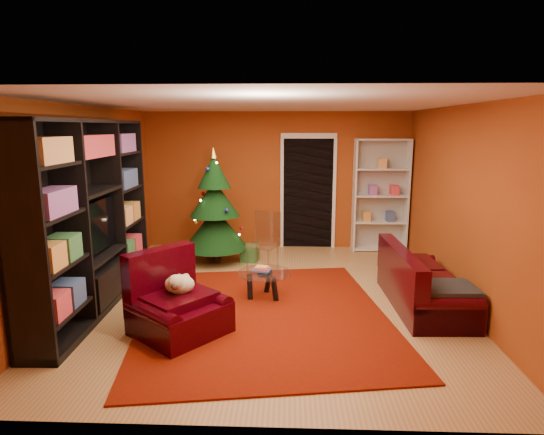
{
  "coord_description": "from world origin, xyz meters",
  "views": [
    {
      "loc": [
        0.25,
        -5.92,
        2.32
      ],
      "look_at": [
        0.0,
        0.4,
        1.05
      ],
      "focal_mm": 30.0,
      "sensor_mm": 36.0,
      "label": 1
    }
  ],
  "objects_px": {
    "gift_box_green": "(250,253)",
    "dog": "(180,284)",
    "coffee_table": "(264,285)",
    "rug": "(264,315)",
    "gift_box_red": "(213,250)",
    "acrylic_chair": "(263,245)",
    "armchair": "(179,302)",
    "gift_box_teal": "(180,252)",
    "sofa": "(425,277)",
    "christmas_tree": "(215,207)",
    "media_unit": "(90,216)",
    "white_bookshelf": "(380,196)"
  },
  "relations": [
    {
      "from": "gift_box_green",
      "to": "dog",
      "type": "distance_m",
      "value": 2.9
    },
    {
      "from": "coffee_table",
      "to": "rug",
      "type": "bearing_deg",
      "value": -87.75
    },
    {
      "from": "gift_box_red",
      "to": "acrylic_chair",
      "type": "distance_m",
      "value": 1.32
    },
    {
      "from": "armchair",
      "to": "coffee_table",
      "type": "relative_size",
      "value": 1.33
    },
    {
      "from": "gift_box_teal",
      "to": "sofa",
      "type": "height_order",
      "value": "sofa"
    },
    {
      "from": "christmas_tree",
      "to": "acrylic_chair",
      "type": "relative_size",
      "value": 2.26
    },
    {
      "from": "media_unit",
      "to": "coffee_table",
      "type": "height_order",
      "value": "media_unit"
    },
    {
      "from": "rug",
      "to": "armchair",
      "type": "bearing_deg",
      "value": -149.13
    },
    {
      "from": "christmas_tree",
      "to": "gift_box_red",
      "type": "distance_m",
      "value": 0.91
    },
    {
      "from": "coffee_table",
      "to": "christmas_tree",
      "type": "bearing_deg",
      "value": 118.82
    },
    {
      "from": "gift_box_green",
      "to": "white_bookshelf",
      "type": "relative_size",
      "value": 0.13
    },
    {
      "from": "gift_box_teal",
      "to": "coffee_table",
      "type": "height_order",
      "value": "coffee_table"
    },
    {
      "from": "acrylic_chair",
      "to": "rug",
      "type": "bearing_deg",
      "value": -64.35
    },
    {
      "from": "christmas_tree",
      "to": "sofa",
      "type": "distance_m",
      "value": 3.64
    },
    {
      "from": "gift_box_red",
      "to": "media_unit",
      "type": "bearing_deg",
      "value": -115.54
    },
    {
      "from": "media_unit",
      "to": "gift_box_green",
      "type": "relative_size",
      "value": 11.2
    },
    {
      "from": "media_unit",
      "to": "white_bookshelf",
      "type": "relative_size",
      "value": 1.45
    },
    {
      "from": "acrylic_chair",
      "to": "armchair",
      "type": "bearing_deg",
      "value": -87.34
    },
    {
      "from": "media_unit",
      "to": "white_bookshelf",
      "type": "distance_m",
      "value": 5.15
    },
    {
      "from": "rug",
      "to": "media_unit",
      "type": "bearing_deg",
      "value": 174.28
    },
    {
      "from": "christmas_tree",
      "to": "gift_box_green",
      "type": "xyz_separation_m",
      "value": [
        0.59,
        0.04,
        -0.83
      ]
    },
    {
      "from": "acrylic_chair",
      "to": "gift_box_red",
      "type": "bearing_deg",
      "value": 160.15
    },
    {
      "from": "rug",
      "to": "armchair",
      "type": "relative_size",
      "value": 3.6
    },
    {
      "from": "coffee_table",
      "to": "gift_box_green",
      "type": "bearing_deg",
      "value": 101.34
    },
    {
      "from": "rug",
      "to": "christmas_tree",
      "type": "bearing_deg",
      "value": 112.85
    },
    {
      "from": "armchair",
      "to": "white_bookshelf",
      "type": "bearing_deg",
      "value": 1.77
    },
    {
      "from": "dog",
      "to": "gift_box_red",
      "type": "bearing_deg",
      "value": 42.8
    },
    {
      "from": "sofa",
      "to": "rug",
      "type": "bearing_deg",
      "value": 98.96
    },
    {
      "from": "rug",
      "to": "gift_box_teal",
      "type": "distance_m",
      "value": 2.88
    },
    {
      "from": "sofa",
      "to": "coffee_table",
      "type": "distance_m",
      "value": 2.13
    },
    {
      "from": "gift_box_red",
      "to": "acrylic_chair",
      "type": "bearing_deg",
      "value": -41.79
    },
    {
      "from": "gift_box_teal",
      "to": "armchair",
      "type": "relative_size",
      "value": 0.29
    },
    {
      "from": "gift_box_teal",
      "to": "dog",
      "type": "relative_size",
      "value": 0.7
    },
    {
      "from": "coffee_table",
      "to": "acrylic_chair",
      "type": "xyz_separation_m",
      "value": [
        -0.09,
        1.17,
        0.25
      ]
    },
    {
      "from": "gift_box_green",
      "to": "acrylic_chair",
      "type": "xyz_separation_m",
      "value": [
        0.26,
        -0.59,
        0.3
      ]
    },
    {
      "from": "gift_box_red",
      "to": "sofa",
      "type": "distance_m",
      "value": 3.86
    },
    {
      "from": "christmas_tree",
      "to": "white_bookshelf",
      "type": "relative_size",
      "value": 0.92
    },
    {
      "from": "white_bookshelf",
      "to": "gift_box_teal",
      "type": "bearing_deg",
      "value": -167.9
    },
    {
      "from": "gift_box_green",
      "to": "white_bookshelf",
      "type": "xyz_separation_m",
      "value": [
        2.39,
        0.84,
        0.91
      ]
    },
    {
      "from": "media_unit",
      "to": "rug",
      "type": "bearing_deg",
      "value": -7.0
    },
    {
      "from": "gift_box_teal",
      "to": "white_bookshelf",
      "type": "height_order",
      "value": "white_bookshelf"
    },
    {
      "from": "white_bookshelf",
      "to": "acrylic_chair",
      "type": "height_order",
      "value": "white_bookshelf"
    },
    {
      "from": "christmas_tree",
      "to": "gift_box_teal",
      "type": "relative_size",
      "value": 7.16
    },
    {
      "from": "armchair",
      "to": "acrylic_chair",
      "type": "xyz_separation_m",
      "value": [
        0.8,
        2.29,
        0.06
      ]
    },
    {
      "from": "rug",
      "to": "acrylic_chair",
      "type": "distance_m",
      "value": 1.8
    },
    {
      "from": "acrylic_chair",
      "to": "dog",
      "type": "bearing_deg",
      "value": -88.05
    },
    {
      "from": "white_bookshelf",
      "to": "dog",
      "type": "height_order",
      "value": "white_bookshelf"
    },
    {
      "from": "media_unit",
      "to": "sofa",
      "type": "bearing_deg",
      "value": 1.01
    },
    {
      "from": "sofa",
      "to": "acrylic_chair",
      "type": "bearing_deg",
      "value": 56.68
    },
    {
      "from": "christmas_tree",
      "to": "gift_box_red",
      "type": "relative_size",
      "value": 8.18
    }
  ]
}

